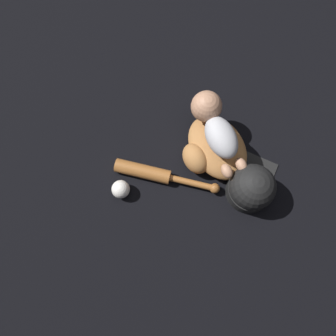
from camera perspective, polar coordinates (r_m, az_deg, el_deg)
ground_plane at (r=1.39m, az=10.00°, el=4.35°), size 6.00×6.00×0.00m
baseball_glove at (r=1.32m, az=7.96°, el=3.32°), size 0.34×0.31×0.10m
baby_figure at (r=1.24m, az=8.19°, el=7.49°), size 0.33×0.23×0.12m
baseball_bat at (r=1.30m, az=-2.37°, el=-1.06°), size 0.39×0.23×0.06m
baseball at (r=1.29m, az=-8.24°, el=-3.68°), size 0.07×0.07×0.07m
baseball_cap at (r=1.28m, az=14.36°, el=-3.32°), size 0.20×0.26×0.17m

